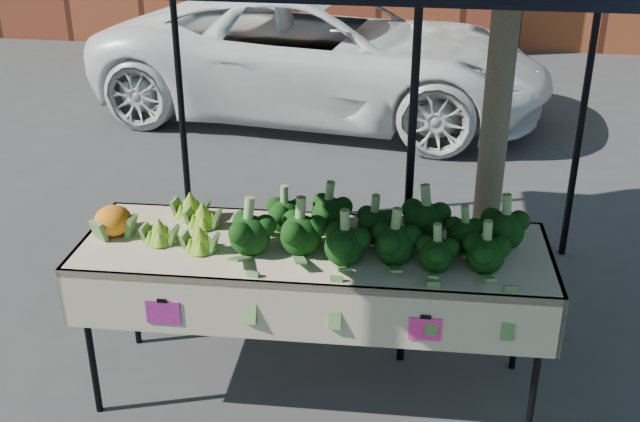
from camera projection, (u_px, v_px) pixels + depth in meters
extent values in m
plane|color=#333335|center=(354.00, 379.00, 4.34)|extent=(90.00, 90.00, 0.00)
cube|color=#BFB297|center=(314.00, 320.00, 4.08)|extent=(2.44, 0.92, 0.90)
cube|color=#F22D8C|center=(161.00, 308.00, 3.72)|extent=(0.17, 0.01, 0.12)
cube|color=#E92C83|center=(420.00, 333.00, 3.53)|extent=(0.17, 0.01, 0.12)
ellipsoid|color=black|center=(378.00, 225.00, 3.81)|extent=(1.46, 0.56, 0.25)
ellipsoid|color=#87B224|center=(189.00, 216.00, 3.99)|extent=(0.42, 0.56, 0.19)
ellipsoid|color=orange|center=(113.00, 219.00, 3.97)|extent=(0.19, 0.19, 0.17)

